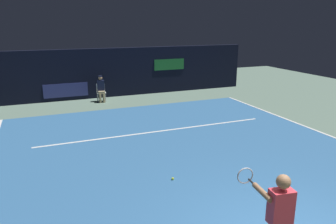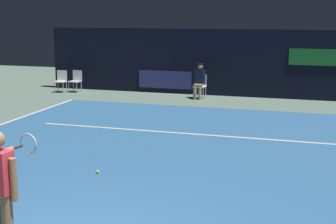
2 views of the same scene
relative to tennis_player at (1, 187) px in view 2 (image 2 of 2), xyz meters
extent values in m
plane|color=slate|center=(0.66, 5.14, -0.99)|extent=(31.66, 31.66, 0.00)
cube|color=#336699|center=(0.66, 5.14, -0.98)|extent=(11.12, 11.78, 0.01)
cube|color=white|center=(0.66, 7.21, -0.97)|extent=(8.68, 0.10, 0.01)
cube|color=black|center=(0.66, 13.75, 0.31)|extent=(15.26, 0.30, 2.60)
cube|color=navy|center=(-2.01, 13.59, -0.44)|extent=(2.20, 0.04, 0.70)
cube|color=#1E6B2D|center=(3.72, 13.59, 0.61)|extent=(1.80, 0.04, 0.60)
cylinder|color=#8C6647|center=(0.22, -0.04, 0.13)|extent=(0.09, 0.09, 0.56)
cylinder|color=black|center=(-0.12, 0.51, 0.36)|extent=(0.07, 0.30, 0.03)
torus|color=#B2B2B7|center=(-0.08, 0.79, 0.36)|extent=(0.30, 0.07, 0.30)
cube|color=white|center=(-0.37, 12.74, -0.53)|extent=(0.47, 0.43, 0.04)
cube|color=white|center=(-0.35, 12.94, -0.30)|extent=(0.42, 0.06, 0.42)
cylinder|color=#B2B2B7|center=(-0.56, 12.58, -0.76)|extent=(0.03, 0.03, 0.46)
cylinder|color=#B2B2B7|center=(-0.19, 12.56, -0.76)|extent=(0.03, 0.03, 0.46)
cylinder|color=#B2B2B7|center=(-0.54, 12.92, -0.76)|extent=(0.03, 0.03, 0.46)
cylinder|color=#B2B2B7|center=(-0.17, 12.89, -0.76)|extent=(0.03, 0.03, 0.46)
cube|color=tan|center=(-0.37, 12.66, -0.49)|extent=(0.35, 0.42, 0.14)
cylinder|color=tan|center=(-0.47, 12.48, -0.76)|extent=(0.11, 0.11, 0.46)
cylinder|color=tan|center=(-0.29, 12.47, -0.76)|extent=(0.11, 0.11, 0.46)
cube|color=#141933|center=(-0.36, 12.78, -0.16)|extent=(0.35, 0.24, 0.52)
sphere|color=tan|center=(-0.36, 12.78, 0.22)|extent=(0.20, 0.20, 0.20)
cylinder|color=#141933|center=(-0.36, 12.78, 0.31)|extent=(0.19, 0.19, 0.04)
cube|color=white|center=(-6.16, 12.55, -0.55)|extent=(0.48, 0.44, 0.04)
cube|color=white|center=(-6.18, 12.75, -0.32)|extent=(0.42, 0.07, 0.42)
cylinder|color=#B2B2B7|center=(-6.33, 12.37, -0.77)|extent=(0.03, 0.03, 0.44)
cylinder|color=#B2B2B7|center=(-5.96, 12.40, -0.77)|extent=(0.03, 0.03, 0.44)
cylinder|color=#B2B2B7|center=(-6.36, 12.70, -0.77)|extent=(0.03, 0.03, 0.44)
cylinder|color=#B2B2B7|center=(-5.99, 12.74, -0.77)|extent=(0.03, 0.03, 0.44)
cube|color=white|center=(-5.61, 12.76, -0.55)|extent=(0.48, 0.44, 0.04)
cube|color=white|center=(-5.59, 12.96, -0.32)|extent=(0.42, 0.07, 0.42)
cylinder|color=#B2B2B7|center=(-5.81, 12.61, -0.77)|extent=(0.03, 0.03, 0.44)
cylinder|color=#B2B2B7|center=(-5.44, 12.57, -0.77)|extent=(0.03, 0.03, 0.44)
cylinder|color=#B2B2B7|center=(-5.78, 12.95, -0.77)|extent=(0.03, 0.03, 0.44)
cylinder|color=#B2B2B7|center=(-5.41, 12.91, -0.77)|extent=(0.03, 0.03, 0.44)
sphere|color=#CCE033|center=(-0.30, 3.50, -0.94)|extent=(0.07, 0.07, 0.07)
camera|label=1|loc=(-3.22, -3.42, 2.92)|focal=34.53mm
camera|label=2|loc=(3.76, -5.04, 2.17)|focal=52.05mm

